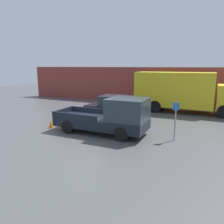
{
  "coord_description": "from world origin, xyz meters",
  "views": [
    {
      "loc": [
        6.78,
        -10.68,
        3.89
      ],
      "look_at": [
        1.23,
        1.35,
        1.08
      ],
      "focal_mm": 35.0,
      "sensor_mm": 36.0,
      "label": 1
    }
  ],
  "objects_px": {
    "car": "(116,107)",
    "traffic_cone": "(51,124)",
    "parking_sign": "(175,118)",
    "delivery_truck": "(182,91)",
    "pickup_truck": "(111,117)"
  },
  "relations": [
    {
      "from": "delivery_truck",
      "to": "traffic_cone",
      "type": "bearing_deg",
      "value": -129.2
    },
    {
      "from": "pickup_truck",
      "to": "delivery_truck",
      "type": "relative_size",
      "value": 0.65
    },
    {
      "from": "pickup_truck",
      "to": "car",
      "type": "distance_m",
      "value": 3.92
    },
    {
      "from": "car",
      "to": "traffic_cone",
      "type": "height_order",
      "value": "car"
    },
    {
      "from": "traffic_cone",
      "to": "delivery_truck",
      "type": "bearing_deg",
      "value": 50.8
    },
    {
      "from": "parking_sign",
      "to": "traffic_cone",
      "type": "xyz_separation_m",
      "value": [
        -7.57,
        -0.8,
        -0.96
      ]
    },
    {
      "from": "delivery_truck",
      "to": "traffic_cone",
      "type": "relative_size",
      "value": 16.62
    },
    {
      "from": "parking_sign",
      "to": "pickup_truck",
      "type": "bearing_deg",
      "value": -173.85
    },
    {
      "from": "delivery_truck",
      "to": "parking_sign",
      "type": "bearing_deg",
      "value": -84.96
    },
    {
      "from": "traffic_cone",
      "to": "parking_sign",
      "type": "bearing_deg",
      "value": 6.02
    },
    {
      "from": "pickup_truck",
      "to": "parking_sign",
      "type": "height_order",
      "value": "pickup_truck"
    },
    {
      "from": "car",
      "to": "traffic_cone",
      "type": "bearing_deg",
      "value": -123.75
    },
    {
      "from": "car",
      "to": "parking_sign",
      "type": "relative_size",
      "value": 2.11
    },
    {
      "from": "delivery_truck",
      "to": "parking_sign",
      "type": "xyz_separation_m",
      "value": [
        0.68,
        -7.66,
        -0.61
      ]
    },
    {
      "from": "parking_sign",
      "to": "traffic_cone",
      "type": "height_order",
      "value": "parking_sign"
    }
  ]
}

